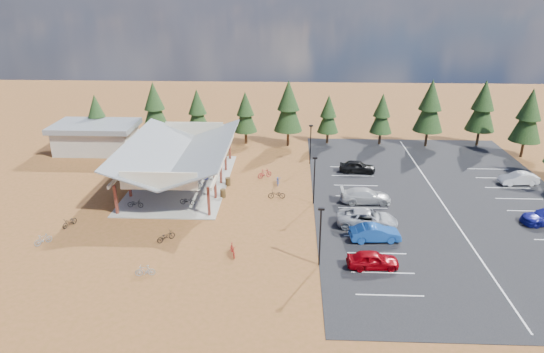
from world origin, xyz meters
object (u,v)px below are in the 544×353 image
(lamp_post_1, at_px, (314,177))
(car_2, at_px, (367,219))
(car_0, at_px, (373,260))
(car_4, at_px, (357,167))
(bike_6, at_px, (200,175))
(bike_11, at_px, (233,250))
(bike_12, at_px, (166,236))
(bike_14, at_px, (278,180))
(bike_7, at_px, (214,162))
(outbuilding, at_px, (96,137))
(bike_4, at_px, (188,201))
(bike_9, at_px, (43,239))
(car_9, at_px, (518,178))
(trash_bin_1, at_px, (228,182))
(lamp_post_0, at_px, (320,233))
(car_1, at_px, (375,233))
(bike_16, at_px, (277,194))
(bike_1, at_px, (164,182))
(bike_8, at_px, (70,222))
(car_3, at_px, (366,196))
(bike_15, at_px, (265,173))
(bike_2, at_px, (162,177))
(bike_5, at_px, (198,185))
(lamp_post_2, at_px, (311,142))
(bike_3, at_px, (182,159))
(bike_13, at_px, (145,271))
(bike_pavilion, at_px, (179,152))
(bike_0, at_px, (135,203))
(trash_bin_0, at_px, (223,193))

(lamp_post_1, bearing_deg, car_2, -46.14)
(car_0, distance_m, car_4, 21.46)
(bike_6, relative_size, bike_11, 1.05)
(bike_12, relative_size, bike_14, 0.95)
(bike_7, bearing_deg, bike_6, 178.04)
(outbuilding, distance_m, bike_4, 23.46)
(bike_9, xyz_separation_m, car_9, (47.61, 15.75, 0.26))
(car_2, bearing_deg, trash_bin_1, 62.66)
(lamp_post_0, relative_size, car_1, 1.14)
(bike_16, height_order, car_2, car_2)
(trash_bin_1, height_order, car_9, car_9)
(bike_12, height_order, bike_14, bike_14)
(bike_9, xyz_separation_m, car_4, (29.73, 18.79, 0.29))
(bike_1, bearing_deg, bike_11, -163.26)
(bike_8, bearing_deg, bike_14, 52.10)
(bike_11, bearing_deg, car_3, 24.53)
(bike_11, xyz_separation_m, bike_15, (1.71, 17.80, 0.03))
(bike_2, relative_size, bike_5, 1.02)
(lamp_post_2, bearing_deg, bike_3, -177.75)
(bike_2, distance_m, bike_11, 19.24)
(car_3, bearing_deg, car_9, -73.48)
(lamp_post_2, distance_m, bike_4, 18.63)
(bike_1, height_order, bike_5, bike_5)
(bike_11, relative_size, bike_13, 1.12)
(bike_16, distance_m, car_3, 9.35)
(bike_7, height_order, bike_12, bike_7)
(trash_bin_1, relative_size, bike_7, 0.52)
(bike_pavilion, xyz_separation_m, trash_bin_1, (5.45, -0.45, -3.37))
(bike_0, distance_m, bike_14, 15.98)
(outbuilding, relative_size, lamp_post_2, 2.14)
(lamp_post_1, height_order, trash_bin_1, lamp_post_1)
(bike_pavilion, height_order, bike_7, bike_pavilion)
(car_0, bearing_deg, car_1, -13.71)
(bike_7, height_order, car_4, car_4)
(car_1, relative_size, car_2, 0.79)
(bike_4, height_order, car_9, car_9)
(bike_0, relative_size, car_3, 0.32)
(bike_12, xyz_separation_m, car_9, (36.98, 14.69, 0.27))
(bike_11, bearing_deg, bike_5, 94.63)
(bike_4, distance_m, bike_12, 7.46)
(bike_pavilion, relative_size, car_3, 3.69)
(bike_7, relative_size, bike_14, 0.92)
(lamp_post_2, bearing_deg, outbuilding, 172.15)
(car_2, bearing_deg, car_1, -167.32)
(bike_1, distance_m, car_9, 40.35)
(car_2, height_order, car_3, car_2)
(car_0, relative_size, car_3, 0.79)
(bike_8, height_order, car_4, car_4)
(bike_16, bearing_deg, bike_1, -105.09)
(outbuilding, xyz_separation_m, trash_bin_0, (19.34, -14.80, -1.58))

